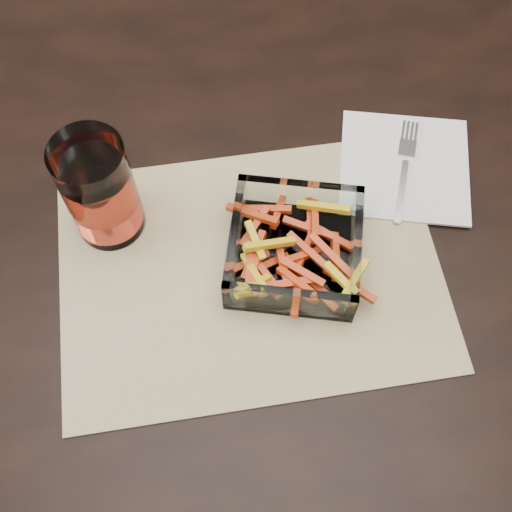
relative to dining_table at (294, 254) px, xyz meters
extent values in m
plane|color=#331E0F|center=(0.00, 0.00, -0.66)|extent=(4.50, 4.50, 0.00)
cube|color=black|center=(0.00, 0.00, 0.07)|extent=(1.60, 0.90, 0.03)
cube|color=tan|center=(-0.07, -0.06, 0.09)|extent=(0.45, 0.33, 0.00)
cube|color=white|center=(-0.01, -0.05, 0.10)|extent=(0.18, 0.18, 0.01)
cube|color=white|center=(0.00, 0.02, 0.12)|extent=(0.15, 0.05, 0.06)
cube|color=white|center=(-0.03, -0.12, 0.12)|extent=(0.15, 0.05, 0.06)
cube|color=white|center=(-0.08, -0.03, 0.12)|extent=(0.05, 0.15, 0.06)
cube|color=white|center=(0.05, -0.07, 0.12)|extent=(0.05, 0.15, 0.06)
cylinder|color=white|center=(-0.23, 0.03, 0.16)|extent=(0.08, 0.08, 0.14)
cylinder|color=red|center=(-0.23, 0.03, 0.15)|extent=(0.07, 0.07, 0.09)
cube|color=white|center=(0.15, 0.06, 0.09)|extent=(0.20, 0.20, 0.00)
cube|color=silver|center=(0.14, 0.02, 0.10)|extent=(0.04, 0.09, 0.00)
cube|color=silver|center=(0.16, 0.08, 0.10)|extent=(0.03, 0.03, 0.00)
cube|color=silver|center=(0.16, 0.11, 0.10)|extent=(0.01, 0.03, 0.00)
cube|color=silver|center=(0.17, 0.11, 0.10)|extent=(0.01, 0.03, 0.00)
cube|color=silver|center=(0.17, 0.11, 0.10)|extent=(0.01, 0.03, 0.00)
cube|color=silver|center=(0.18, 0.11, 0.10)|extent=(0.01, 0.03, 0.00)
camera|label=1|loc=(-0.11, -0.39, 0.78)|focal=45.00mm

